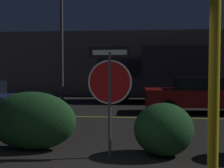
% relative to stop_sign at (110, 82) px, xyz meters
% --- Properties ---
extents(road_center_stripe, '(32.36, 0.12, 0.01)m').
position_rel_stop_sign_xyz_m(road_center_stripe, '(-0.25, 5.12, -1.53)').
color(road_center_stripe, gold).
rests_on(road_center_stripe, ground_plane).
extents(stop_sign, '(0.88, 0.06, 2.22)m').
position_rel_stop_sign_xyz_m(stop_sign, '(0.00, 0.00, 0.00)').
color(stop_sign, '#4C4C51').
rests_on(stop_sign, ground_plane).
extents(yellow_pole_right, '(0.12, 0.12, 3.47)m').
position_rel_stop_sign_xyz_m(yellow_pole_right, '(1.45, -2.61, 0.20)').
color(yellow_pole_right, yellow).
rests_on(yellow_pole_right, ground_plane).
extents(hedge_bush_1, '(1.98, 0.88, 1.29)m').
position_rel_stop_sign_xyz_m(hedge_bush_1, '(-1.77, 0.41, -0.89)').
color(hedge_bush_1, '#1E4C23').
rests_on(hedge_bush_1, ground_plane).
extents(hedge_bush_2, '(1.22, 1.09, 1.09)m').
position_rel_stop_sign_xyz_m(hedge_bush_2, '(1.08, 0.25, -0.99)').
color(hedge_bush_2, '#1E4C23').
rests_on(hedge_bush_2, ground_plane).
extents(passing_car_2, '(4.66, 1.94, 1.44)m').
position_rel_stop_sign_xyz_m(passing_car_2, '(2.95, 6.54, -0.81)').
color(passing_car_2, maroon).
rests_on(passing_car_2, ground_plane).
extents(delivery_truck, '(6.18, 2.78, 2.92)m').
position_rel_stop_sign_xyz_m(delivery_truck, '(1.27, 10.65, 0.04)').
color(delivery_truck, '#2D2D33').
rests_on(delivery_truck, ground_plane).
extents(street_lamp, '(0.37, 0.37, 6.18)m').
position_rel_stop_sign_xyz_m(street_lamp, '(-3.61, 9.78, 2.17)').
color(street_lamp, '#4C4C51').
rests_on(street_lamp, ground_plane).
extents(building_backdrop, '(27.96, 4.60, 4.18)m').
position_rel_stop_sign_xyz_m(building_backdrop, '(-1.49, 15.96, 0.56)').
color(building_backdrop, '#7A6B5B').
rests_on(building_backdrop, ground_plane).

